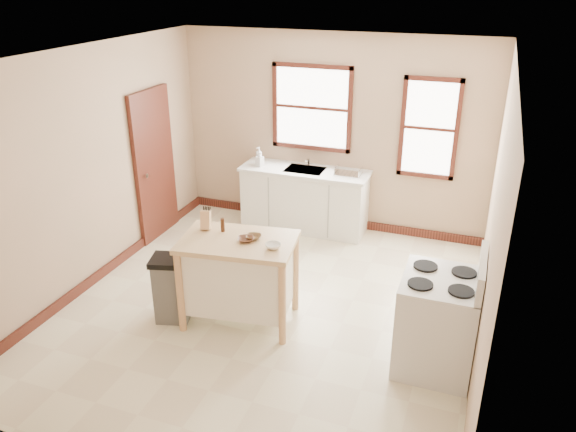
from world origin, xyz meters
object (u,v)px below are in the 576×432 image
(knife_block, at_px, (206,221))
(gas_stove, at_px, (438,311))
(bowl_c, at_px, (273,246))
(trash_bin, at_px, (172,289))
(pepper_grinder, at_px, (223,225))
(bowl_a, at_px, (246,239))
(bowl_b, at_px, (254,237))
(soap_bottle_b, at_px, (260,159))
(dish_rack, at_px, (348,171))
(soap_bottle_a, at_px, (259,156))
(kitchen_island, at_px, (239,280))

(knife_block, distance_m, gas_stove, 2.57)
(bowl_c, distance_m, trash_bin, 1.29)
(gas_stove, bearing_deg, knife_block, 175.80)
(pepper_grinder, distance_m, bowl_a, 0.36)
(bowl_b, relative_size, trash_bin, 0.21)
(trash_bin, bearing_deg, knife_block, 38.31)
(soap_bottle_b, distance_m, trash_bin, 2.75)
(dish_rack, xyz_separation_m, bowl_b, (-0.39, -2.43, 0.03))
(bowl_a, height_order, bowl_b, bowl_a)
(soap_bottle_b, distance_m, bowl_c, 2.75)
(knife_block, height_order, gas_stove, gas_stove)
(gas_stove, bearing_deg, trash_bin, -176.29)
(dish_rack, bearing_deg, knife_block, -131.76)
(dish_rack, relative_size, knife_block, 1.82)
(pepper_grinder, xyz_separation_m, bowl_c, (0.65, -0.18, -0.05))
(bowl_b, bearing_deg, bowl_c, -26.69)
(soap_bottle_a, distance_m, bowl_a, 2.66)
(soap_bottle_a, distance_m, kitchen_island, 2.68)
(soap_bottle_a, xyz_separation_m, bowl_c, (1.22, -2.55, -0.05))
(pepper_grinder, distance_m, gas_stove, 2.37)
(dish_rack, distance_m, pepper_grinder, 2.50)
(knife_block, relative_size, bowl_a, 1.20)
(soap_bottle_b, bearing_deg, bowl_b, -50.82)
(gas_stove, bearing_deg, bowl_b, 175.73)
(dish_rack, distance_m, bowl_c, 2.56)
(trash_bin, bearing_deg, bowl_b, 5.64)
(kitchen_island, bearing_deg, pepper_grinder, 143.25)
(bowl_c, bearing_deg, pepper_grinder, 164.29)
(bowl_c, bearing_deg, bowl_a, 171.17)
(knife_block, relative_size, pepper_grinder, 1.33)
(kitchen_island, bearing_deg, bowl_b, 21.57)
(bowl_a, xyz_separation_m, trash_bin, (-0.79, -0.24, -0.62))
(dish_rack, height_order, kitchen_island, dish_rack)
(soap_bottle_b, height_order, bowl_c, soap_bottle_b)
(soap_bottle_b, relative_size, kitchen_island, 0.18)
(bowl_a, bearing_deg, trash_bin, -163.14)
(dish_rack, xyz_separation_m, trash_bin, (-1.24, -2.75, -0.59))
(soap_bottle_b, bearing_deg, pepper_grinder, -59.06)
(knife_block, height_order, bowl_a, knife_block)
(soap_bottle_a, relative_size, pepper_grinder, 1.73)
(soap_bottle_b, height_order, knife_block, knife_block)
(soap_bottle_b, bearing_deg, bowl_c, -46.61)
(soap_bottle_a, height_order, kitchen_island, soap_bottle_a)
(soap_bottle_b, relative_size, trash_bin, 0.28)
(soap_bottle_a, xyz_separation_m, gas_stove, (2.89, -2.56, -0.44))
(trash_bin, relative_size, gas_stove, 0.62)
(dish_rack, bearing_deg, trash_bin, -133.86)
(bowl_b, distance_m, bowl_c, 0.30)
(soap_bottle_a, relative_size, trash_bin, 0.34)
(pepper_grinder, xyz_separation_m, bowl_b, (0.38, -0.05, -0.06))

